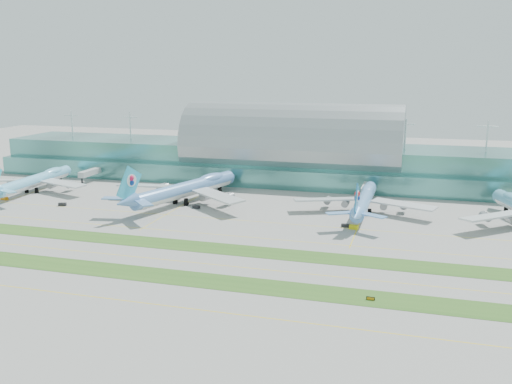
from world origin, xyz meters
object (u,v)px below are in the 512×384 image
(taxiway_sign_east, at_px, (371,298))
(airliner_a, at_px, (36,180))
(airliner_b, at_px, (187,188))
(terminal, at_px, (293,155))
(airliner_c, at_px, (364,199))

(taxiway_sign_east, bearing_deg, airliner_a, 154.19)
(airliner_b, distance_m, taxiway_sign_east, 131.11)
(airliner_b, height_order, taxiway_sign_east, airliner_b)
(terminal, distance_m, airliner_a, 136.03)
(terminal, xyz_separation_m, taxiway_sign_east, (56.73, -158.05, -13.73))
(terminal, height_order, airliner_c, terminal)
(terminal, relative_size, airliner_a, 4.77)
(airliner_b, relative_size, taxiway_sign_east, 34.38)
(airliner_b, distance_m, airliner_c, 81.68)
(airliner_a, xyz_separation_m, airliner_b, (83.96, -1.85, 0.99))
(terminal, relative_size, airliner_c, 4.87)
(terminal, distance_m, airliner_c, 77.01)
(taxiway_sign_east, bearing_deg, airliner_c, 98.86)
(airliner_a, bearing_deg, taxiway_sign_east, -31.04)
(terminal, xyz_separation_m, airliner_c, (45.61, -61.49, -8.29))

